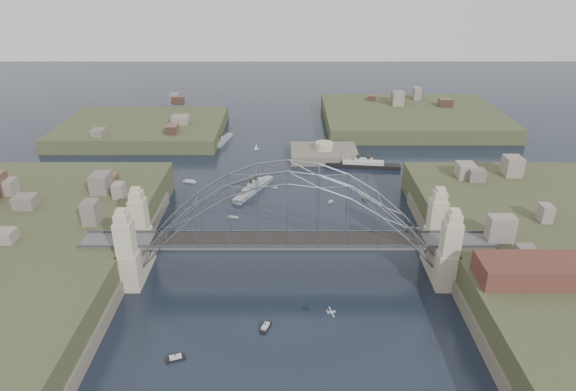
{
  "coord_description": "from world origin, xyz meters",
  "views": [
    {
      "loc": [
        0.03,
        -91.08,
        60.28
      ],
      "look_at": [
        0.0,
        18.0,
        10.0
      ],
      "focal_mm": 31.89,
      "sensor_mm": 36.0,
      "label": 1
    }
  ],
  "objects_px": {
    "fort_island": "(324,159)",
    "naval_cruiser_near": "(254,188)",
    "naval_cruiser_far": "(224,140)",
    "ocean_liner": "(363,165)",
    "bridge": "(288,222)",
    "wharf_shed": "(535,271)"
  },
  "relations": [
    {
      "from": "naval_cruiser_far",
      "to": "ocean_liner",
      "type": "xyz_separation_m",
      "value": [
        47.26,
        -25.74,
        0.16
      ]
    },
    {
      "from": "fort_island",
      "to": "bridge",
      "type": "bearing_deg",
      "value": -99.73
    },
    {
      "from": "naval_cruiser_far",
      "to": "bridge",
      "type": "bearing_deg",
      "value": -74.97
    },
    {
      "from": "naval_cruiser_near",
      "to": "ocean_liner",
      "type": "distance_m",
      "value": 38.55
    },
    {
      "from": "wharf_shed",
      "to": "ocean_liner",
      "type": "distance_m",
      "value": 78.26
    },
    {
      "from": "fort_island",
      "to": "naval_cruiser_far",
      "type": "bearing_deg",
      "value": 154.52
    },
    {
      "from": "bridge",
      "to": "wharf_shed",
      "type": "distance_m",
      "value": 46.23
    },
    {
      "from": "wharf_shed",
      "to": "naval_cruiser_near",
      "type": "distance_m",
      "value": 78.68
    },
    {
      "from": "fort_island",
      "to": "naval_cruiser_near",
      "type": "bearing_deg",
      "value": -128.61
    },
    {
      "from": "bridge",
      "to": "wharf_shed",
      "type": "xyz_separation_m",
      "value": [
        44.0,
        -14.0,
        -2.32
      ]
    },
    {
      "from": "fort_island",
      "to": "naval_cruiser_far",
      "type": "distance_m",
      "value": 39.13
    },
    {
      "from": "wharf_shed",
      "to": "naval_cruiser_far",
      "type": "height_order",
      "value": "wharf_shed"
    },
    {
      "from": "wharf_shed",
      "to": "naval_cruiser_near",
      "type": "relative_size",
      "value": 1.09
    },
    {
      "from": "fort_island",
      "to": "naval_cruiser_near",
      "type": "height_order",
      "value": "fort_island"
    },
    {
      "from": "bridge",
      "to": "ocean_liner",
      "type": "relative_size",
      "value": 3.54
    },
    {
      "from": "fort_island",
      "to": "wharf_shed",
      "type": "relative_size",
      "value": 1.1
    },
    {
      "from": "wharf_shed",
      "to": "ocean_liner",
      "type": "xyz_separation_m",
      "value": [
        -20.06,
        75.09,
        -9.1
      ]
    },
    {
      "from": "fort_island",
      "to": "ocean_liner",
      "type": "bearing_deg",
      "value": -36.71
    },
    {
      "from": "bridge",
      "to": "fort_island",
      "type": "distance_m",
      "value": 72.14
    },
    {
      "from": "fort_island",
      "to": "naval_cruiser_near",
      "type": "xyz_separation_m",
      "value": [
        -21.88,
        -27.4,
        1.23
      ]
    },
    {
      "from": "wharf_shed",
      "to": "naval_cruiser_far",
      "type": "bearing_deg",
      "value": 123.73
    },
    {
      "from": "naval_cruiser_far",
      "to": "ocean_liner",
      "type": "height_order",
      "value": "ocean_liner"
    }
  ]
}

